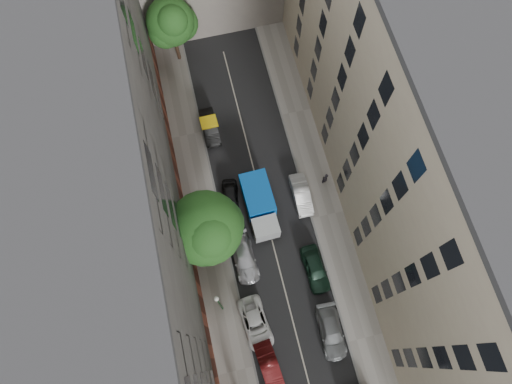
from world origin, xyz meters
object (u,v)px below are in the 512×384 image
object	(u,v)px
car_right_2	(315,269)
car_left_2	(256,323)
tarp_truck	(260,205)
car_right_3	(301,195)
car_left_4	(230,199)
tree_mid	(207,230)
car_left_5	(210,127)
car_left_3	(244,257)
car_left_1	(270,368)
lamp_post	(219,303)
car_right_1	(331,332)
tree_far	(172,24)
pedestrian	(325,178)

from	to	relation	value
car_right_2	car_left_2	bearing A→B (deg)	-154.38
tarp_truck	car_right_3	world-z (taller)	tarp_truck
car_left_4	tree_mid	bearing A→B (deg)	-114.13
car_left_5	car_left_3	bearing A→B (deg)	-90.06
car_left_1	car_right_3	xyz separation A→B (m)	(6.40, 13.66, -0.02)
car_left_3	lamp_post	world-z (taller)	lamp_post
car_right_1	car_right_2	world-z (taller)	car_right_2
car_right_1	tree_far	world-z (taller)	tree_far
car_left_5	car_right_2	size ratio (longest dim) A/B	0.95
lamp_post	car_right_1	bearing A→B (deg)	-25.48
tree_far	pedestrian	xyz separation A→B (m)	(10.62, -16.72, -4.40)
lamp_post	car_left_2	bearing A→B (deg)	-37.50
car_left_2	tree_mid	size ratio (longest dim) A/B	0.52
pedestrian	car_left_5	bearing A→B (deg)	-62.91
car_left_2	lamp_post	size ratio (longest dim) A/B	0.67
car_left_5	tree_mid	xyz separation A→B (m)	(-2.05, -11.47, 5.05)
car_left_1	car_left_2	bearing A→B (deg)	88.81
pedestrian	tree_mid	bearing A→B (deg)	-4.87
car_left_3	car_right_2	bearing A→B (deg)	-24.65
car_left_2	car_right_1	xyz separation A→B (m)	(5.92, -2.12, 0.04)
tarp_truck	car_left_1	bearing A→B (deg)	-101.83
car_left_4	car_right_2	size ratio (longest dim) A/B	0.88
tarp_truck	car_left_4	size ratio (longest dim) A/B	1.59
car_right_1	lamp_post	xyz separation A→B (m)	(-8.34, 3.97, 3.64)
car_left_2	car_left_1	bearing A→B (deg)	-90.62
car_left_4	car_left_3	bearing A→B (deg)	-81.99
car_left_1	car_right_2	world-z (taller)	car_right_2
car_left_5	car_right_3	bearing A→B (deg)	-53.91
tarp_truck	car_left_5	world-z (taller)	tarp_truck
car_left_1	car_left_3	world-z (taller)	car_left_1
car_left_5	tree_far	size ratio (longest dim) A/B	0.52
car_left_1	car_right_1	world-z (taller)	car_left_1
car_left_3	tree_far	bearing A→B (deg)	92.52
tarp_truck	car_left_2	size ratio (longest dim) A/B	1.32
car_left_2	car_left_5	bearing A→B (deg)	84.54
tarp_truck	tree_far	distance (m)	18.89
car_left_2	car_right_2	world-z (taller)	car_right_2
tarp_truck	lamp_post	bearing A→B (deg)	-124.88
car_left_4	lamp_post	bearing A→B (deg)	-98.32
car_left_3	car_right_2	world-z (taller)	car_right_2
car_right_3	pedestrian	size ratio (longest dim) A/B	2.42
tree_far	lamp_post	size ratio (longest dim) A/B	1.15
car_right_3	pedestrian	bearing A→B (deg)	20.85
car_left_4	car_right_1	distance (m)	14.45
car_left_4	pedestrian	size ratio (longest dim) A/B	2.21
tree_far	tarp_truck	bearing A→B (deg)	-77.15
car_left_3	car_left_4	distance (m)	5.60
car_left_1	tree_far	distance (m)	31.69
lamp_post	tree_far	bearing A→B (deg)	87.78
car_left_1	car_left_2	xyz separation A→B (m)	(-0.32, 3.60, -0.06)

